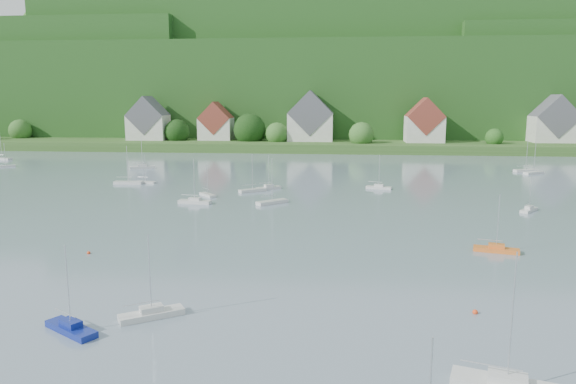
{
  "coord_description": "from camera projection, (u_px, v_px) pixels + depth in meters",
  "views": [
    {
      "loc": [
        15.8,
        -6.77,
        18.51
      ],
      "look_at": [
        7.83,
        75.0,
        4.0
      ],
      "focal_mm": 33.5,
      "sensor_mm": 36.0,
      "label": 1
    }
  ],
  "objects": [
    {
      "name": "far_shore_strip",
      "position": [
        299.0,
        142.0,
        207.12
      ],
      "size": [
        600.0,
        60.0,
        3.0
      ],
      "primitive_type": "cube",
      "color": "#325720",
      "rests_on": "ground"
    },
    {
      "name": "forested_ridge",
      "position": [
        311.0,
        89.0,
        270.57
      ],
      "size": [
        620.0,
        181.22,
        69.89
      ],
      "color": "#194315",
      "rests_on": "ground"
    },
    {
      "name": "village_building_0",
      "position": [
        148.0,
        122.0,
        198.24
      ],
      "size": [
        14.0,
        10.4,
        16.0
      ],
      "color": "beige",
      "rests_on": "far_shore_strip"
    },
    {
      "name": "village_building_1",
      "position": [
        216.0,
        124.0,
        197.95
      ],
      "size": [
        12.0,
        9.36,
        14.0
      ],
      "color": "beige",
      "rests_on": "far_shore_strip"
    },
    {
      "name": "village_building_2",
      "position": [
        311.0,
        121.0,
        193.36
      ],
      "size": [
        16.0,
        11.44,
        18.0
      ],
      "color": "beige",
      "rests_on": "far_shore_strip"
    },
    {
      "name": "village_building_3",
      "position": [
        424.0,
        124.0,
        187.72
      ],
      "size": [
        13.0,
        10.4,
        15.5
      ],
      "color": "beige",
      "rests_on": "far_shore_strip"
    },
    {
      "name": "village_building_4",
      "position": [
        554.0,
        123.0,
        187.32
      ],
      "size": [
        15.0,
        10.4,
        16.5
      ],
      "color": "beige",
      "rests_on": "far_shore_strip"
    },
    {
      "name": "near_sailboat_1",
      "position": [
        71.0,
        327.0,
        42.85
      ],
      "size": [
        5.31,
        4.08,
        7.2
      ],
      "rotation": [
        0.0,
        0.0,
        -0.56
      ],
      "color": "navy",
      "rests_on": "ground"
    },
    {
      "name": "near_sailboat_3",
      "position": [
        152.0,
        313.0,
        45.68
      ],
      "size": [
        5.38,
        4.26,
        7.34
      ],
      "rotation": [
        0.0,
        0.0,
        0.58
      ],
      "color": "silver",
      "rests_on": "ground"
    },
    {
      "name": "near_sailboat_5",
      "position": [
        496.0,
        249.0,
        65.1
      ],
      "size": [
        5.48,
        2.75,
        7.12
      ],
      "rotation": [
        0.0,
        0.0,
        -0.25
      ],
      "color": "orange",
      "rests_on": "ground"
    },
    {
      "name": "mooring_buoy_2",
      "position": [
        475.0,
        314.0,
        46.6
      ],
      "size": [
        0.48,
        0.48,
        0.48
      ],
      "primitive_type": "sphere",
      "color": "#F54619",
      "rests_on": "ground"
    },
    {
      "name": "mooring_buoy_3",
      "position": [
        89.0,
        254.0,
        64.41
      ],
      "size": [
        0.43,
        0.43,
        0.43
      ],
      "primitive_type": "sphere",
      "color": "#F54619",
      "rests_on": "ground"
    },
    {
      "name": "far_sailboat_cluster",
      "position": [
        321.0,
        179.0,
        121.49
      ],
      "size": [
        193.98,
        65.06,
        8.71
      ],
      "color": "silver",
      "rests_on": "ground"
    }
  ]
}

